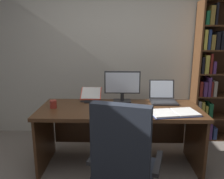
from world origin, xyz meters
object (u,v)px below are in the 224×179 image
(desk, at_px, (120,121))
(office_chair, at_px, (123,169))
(computer_mouse, at_px, (96,110))
(reading_stand_with_book, at_px, (91,95))
(notepad, at_px, (146,108))
(keyboard, at_px, (123,111))
(coffee_mug, at_px, (53,104))
(bookshelf, at_px, (216,75))
(pen, at_px, (148,107))
(open_binder, at_px, (174,113))
(laptop, at_px, (163,98))
(monitor, at_px, (122,87))

(desk, height_order, office_chair, office_chair)
(computer_mouse, distance_m, reading_stand_with_book, 0.48)
(reading_stand_with_book, relative_size, notepad, 1.31)
(office_chair, bearing_deg, reading_stand_with_book, 125.88)
(keyboard, distance_m, notepad, 0.31)
(notepad, xyz_separation_m, coffee_mug, (-1.08, -0.01, 0.04))
(reading_stand_with_book, bearing_deg, office_chair, -70.15)
(bookshelf, bearing_deg, keyboard, -144.60)
(keyboard, distance_m, pen, 0.32)
(keyboard, relative_size, open_binder, 0.76)
(computer_mouse, xyz_separation_m, reading_stand_with_book, (-0.11, 0.47, 0.05))
(keyboard, distance_m, coffee_mug, 0.82)
(reading_stand_with_book, xyz_separation_m, pen, (0.70, -0.32, -0.06))
(desk, height_order, coffee_mug, coffee_mug)
(office_chair, height_order, laptop, office_chair)
(office_chair, bearing_deg, bookshelf, 65.10)
(laptop, xyz_separation_m, reading_stand_with_book, (-0.92, 0.05, 0.02))
(desk, distance_m, keyboard, 0.32)
(desk, xyz_separation_m, reading_stand_with_book, (-0.37, 0.23, 0.27))
(open_binder, bearing_deg, pen, 133.69)
(computer_mouse, relative_size, pen, 0.74)
(bookshelf, height_order, monitor, bookshelf)
(laptop, xyz_separation_m, computer_mouse, (-0.82, -0.41, -0.04))
(open_binder, height_order, notepad, open_binder)
(keyboard, relative_size, computer_mouse, 4.04)
(notepad, bearing_deg, open_binder, -34.47)
(reading_stand_with_book, bearing_deg, pen, -25.02)
(bookshelf, height_order, coffee_mug, bookshelf)
(coffee_mug, bearing_deg, office_chair, -43.80)
(keyboard, height_order, computer_mouse, computer_mouse)
(desk, relative_size, monitor, 4.18)
(bookshelf, xyz_separation_m, keyboard, (-1.42, -1.01, -0.23))
(keyboard, bearing_deg, notepad, 27.76)
(desk, distance_m, bookshelf, 1.71)
(coffee_mug, bearing_deg, bookshelf, 21.53)
(desk, relative_size, reading_stand_with_book, 6.81)
(bookshelf, xyz_separation_m, open_binder, (-0.87, -1.06, -0.23))
(laptop, xyz_separation_m, notepad, (-0.25, -0.27, -0.05))
(monitor, bearing_deg, keyboard, -90.00)
(laptop, bearing_deg, keyboard, -141.43)
(notepad, relative_size, pen, 1.50)
(bookshelf, height_order, notepad, bookshelf)
(bookshelf, relative_size, coffee_mug, 22.61)
(reading_stand_with_book, bearing_deg, notepad, -25.67)
(computer_mouse, distance_m, coffee_mug, 0.53)
(desk, height_order, pen, pen)
(monitor, xyz_separation_m, keyboard, (0.00, -0.40, -0.18))
(open_binder, bearing_deg, desk, 144.32)
(bookshelf, distance_m, computer_mouse, 2.01)
(laptop, distance_m, keyboard, 0.66)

